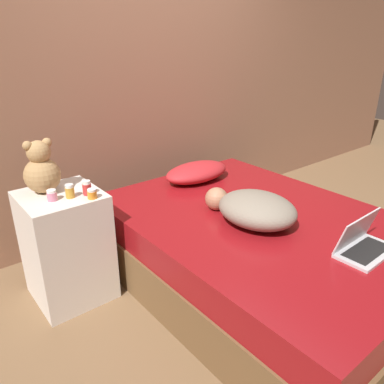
% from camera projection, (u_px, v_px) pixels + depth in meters
% --- Properties ---
extents(ground_plane, '(12.00, 12.00, 0.00)m').
position_uv_depth(ground_plane, '(256.00, 282.00, 2.56)').
color(ground_plane, brown).
extents(wall_back, '(8.00, 0.06, 2.60)m').
position_uv_depth(wall_back, '(145.00, 71.00, 2.99)').
color(wall_back, '#996B51').
rests_on(wall_back, ground_plane).
extents(bed, '(1.47, 2.02, 0.50)m').
position_uv_depth(bed, '(258.00, 251.00, 2.47)').
color(bed, brown).
rests_on(bed, ground_plane).
extents(nightstand, '(0.45, 0.46, 0.71)m').
position_uv_depth(nightstand, '(67.00, 246.00, 2.32)').
color(nightstand, silver).
rests_on(nightstand, ground_plane).
extents(pillow, '(0.55, 0.31, 0.14)m').
position_uv_depth(pillow, '(197.00, 172.00, 2.94)').
color(pillow, red).
rests_on(pillow, bed).
extents(person_lying, '(0.47, 0.66, 0.19)m').
position_uv_depth(person_lying, '(254.00, 208.00, 2.26)').
color(person_lying, gray).
rests_on(person_lying, bed).
extents(laptop, '(0.36, 0.20, 0.20)m').
position_uv_depth(laptop, '(363.00, 244.00, 1.97)').
color(laptop, silver).
rests_on(laptop, bed).
extents(teddy_bear, '(0.21, 0.21, 0.32)m').
position_uv_depth(teddy_bear, '(41.00, 170.00, 2.16)').
color(teddy_bear, tan).
rests_on(teddy_bear, nightstand).
extents(bottle_pink, '(0.05, 0.05, 0.06)m').
position_uv_depth(bottle_pink, '(52.00, 195.00, 2.08)').
color(bottle_pink, pink).
rests_on(bottle_pink, nightstand).
extents(bottle_amber, '(0.05, 0.05, 0.08)m').
position_uv_depth(bottle_amber, '(70.00, 191.00, 2.12)').
color(bottle_amber, gold).
rests_on(bottle_amber, nightstand).
extents(bottle_orange, '(0.05, 0.05, 0.06)m').
position_uv_depth(bottle_orange, '(92.00, 194.00, 2.11)').
color(bottle_orange, orange).
rests_on(bottle_orange, nightstand).
extents(bottle_red, '(0.05, 0.05, 0.09)m').
position_uv_depth(bottle_red, '(87.00, 188.00, 2.16)').
color(bottle_red, '#B72D2D').
rests_on(bottle_red, nightstand).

